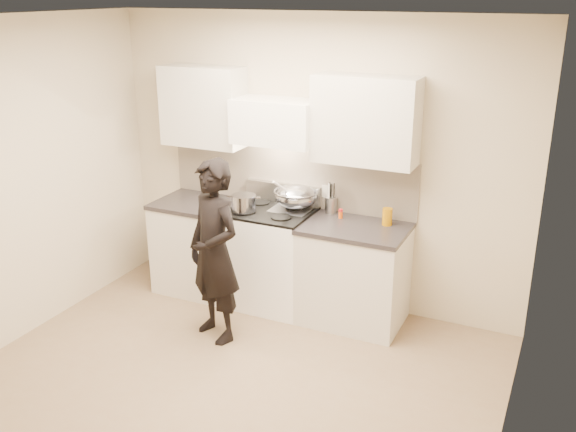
{
  "coord_description": "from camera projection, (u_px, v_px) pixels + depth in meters",
  "views": [
    {
      "loc": [
        2.21,
        -3.58,
        2.89
      ],
      "look_at": [
        0.05,
        1.05,
        1.06
      ],
      "focal_mm": 40.0,
      "sensor_mm": 36.0,
      "label": 1
    }
  ],
  "objects": [
    {
      "name": "person",
      "position": [
        214.0,
        252.0,
        5.38
      ],
      "size": [
        0.69,
        0.59,
        1.59
      ],
      "primitive_type": "imported",
      "rotation": [
        0.0,
        0.0,
        -0.42
      ],
      "color": "black",
      "rests_on": "ground"
    },
    {
      "name": "wok",
      "position": [
        296.0,
        196.0,
        5.91
      ],
      "size": [
        0.41,
        0.51,
        0.33
      ],
      "color": "#A2A5B4",
      "rests_on": "stove"
    },
    {
      "name": "counter_left",
      "position": [
        201.0,
        245.0,
        6.4
      ],
      "size": [
        0.82,
        0.67,
        0.92
      ],
      "color": "beige",
      "rests_on": "ground"
    },
    {
      "name": "ground_plane",
      "position": [
        224.0,
        387.0,
        4.91
      ],
      "size": [
        4.0,
        4.0,
        0.0
      ],
      "primitive_type": "plane",
      "color": "#7D6950"
    },
    {
      "name": "stove",
      "position": [
        271.0,
        257.0,
        6.08
      ],
      "size": [
        0.76,
        0.65,
        0.96
      ],
      "color": "white",
      "rests_on": "ground"
    },
    {
      "name": "stock_pot",
      "position": [
        244.0,
        203.0,
        5.85
      ],
      "size": [
        0.31,
        0.28,
        0.15
      ],
      "color": "#A2A5B4",
      "rests_on": "stove"
    },
    {
      "name": "utensil_crock",
      "position": [
        331.0,
        204.0,
        5.91
      ],
      "size": [
        0.11,
        0.11,
        0.28
      ],
      "color": "#A8A8A8",
      "rests_on": "counter_right"
    },
    {
      "name": "oil_glass",
      "position": [
        387.0,
        217.0,
        5.61
      ],
      "size": [
        0.09,
        0.09,
        0.15
      ],
      "color": "#AE7002",
      "rests_on": "counter_right"
    },
    {
      "name": "spice_jar",
      "position": [
        341.0,
        214.0,
        5.78
      ],
      "size": [
        0.04,
        0.04,
        0.09
      ],
      "color": "#DF4E07",
      "rests_on": "counter_right"
    },
    {
      "name": "room_shell",
      "position": [
        235.0,
        174.0,
        4.71
      ],
      "size": [
        4.04,
        3.54,
        2.7
      ],
      "color": "#C2B394",
      "rests_on": "ground"
    },
    {
      "name": "counter_right",
      "position": [
        354.0,
        274.0,
        5.76
      ],
      "size": [
        0.92,
        0.67,
        0.92
      ],
      "color": "beige",
      "rests_on": "ground"
    }
  ]
}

